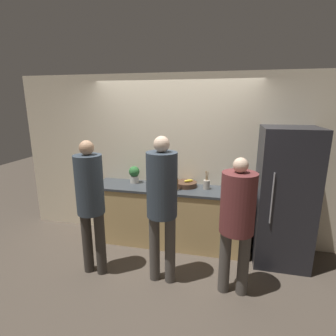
# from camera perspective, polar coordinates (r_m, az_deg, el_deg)

# --- Properties ---
(ground_plane) EXTENTS (14.00, 14.00, 0.00)m
(ground_plane) POSITION_cam_1_polar(r_m,az_deg,el_deg) (4.08, -0.44, -18.11)
(ground_plane) COLOR #4C4238
(wall_back) EXTENTS (5.20, 0.06, 2.60)m
(wall_back) POSITION_cam_1_polar(r_m,az_deg,el_deg) (4.14, 1.50, 1.90)
(wall_back) COLOR beige
(wall_back) RESTS_ON ground_plane
(counter) EXTENTS (2.39, 0.59, 0.93)m
(counter) POSITION_cam_1_polar(r_m,az_deg,el_deg) (4.14, 0.63, -10.28)
(counter) COLOR tan
(counter) RESTS_ON ground_plane
(refrigerator) EXTENTS (0.71, 0.73, 1.88)m
(refrigerator) POSITION_cam_1_polar(r_m,az_deg,el_deg) (3.88, 23.94, -5.78)
(refrigerator) COLOR #232328
(refrigerator) RESTS_ON ground_plane
(person_left) EXTENTS (0.34, 0.34, 1.75)m
(person_left) POSITION_cam_1_polar(r_m,az_deg,el_deg) (3.38, -16.54, -6.20)
(person_left) COLOR #38332D
(person_left) RESTS_ON ground_plane
(person_center) EXTENTS (0.36, 0.36, 1.82)m
(person_center) POSITION_cam_1_polar(r_m,az_deg,el_deg) (3.07, -1.33, -6.50)
(person_center) COLOR #4C4742
(person_center) RESTS_ON ground_plane
(person_right) EXTENTS (0.38, 0.38, 1.62)m
(person_right) POSITION_cam_1_polar(r_m,az_deg,el_deg) (3.01, 14.84, -9.76)
(person_right) COLOR #4C4742
(person_right) RESTS_ON ground_plane
(fruit_bowl) EXTENTS (0.33, 0.33, 0.11)m
(fruit_bowl) POSITION_cam_1_polar(r_m,az_deg,el_deg) (4.01, 3.94, -3.51)
(fruit_bowl) COLOR #4C3323
(fruit_bowl) RESTS_ON counter
(utensil_crock) EXTENTS (0.10, 0.10, 0.27)m
(utensil_crock) POSITION_cam_1_polar(r_m,az_deg,el_deg) (3.92, 8.38, -3.50)
(utensil_crock) COLOR #ADA393
(utensil_crock) RESTS_ON counter
(bottle_dark) EXTENTS (0.07, 0.07, 0.24)m
(bottle_dark) POSITION_cam_1_polar(r_m,az_deg,el_deg) (4.07, 0.07, -2.39)
(bottle_dark) COLOR #333338
(bottle_dark) RESTS_ON counter
(bottle_amber) EXTENTS (0.05, 0.05, 0.26)m
(bottle_amber) POSITION_cam_1_polar(r_m,az_deg,el_deg) (3.81, 1.84, -3.43)
(bottle_amber) COLOR brown
(bottle_amber) RESTS_ON counter
(cup_black) EXTENTS (0.08, 0.08, 0.10)m
(cup_black) POSITION_cam_1_polar(r_m,az_deg,el_deg) (3.88, -4.20, -3.91)
(cup_black) COLOR #28282D
(cup_black) RESTS_ON counter
(potted_plant) EXTENTS (0.17, 0.17, 0.27)m
(potted_plant) POSITION_cam_1_polar(r_m,az_deg,el_deg) (4.19, -7.35, -1.27)
(potted_plant) COLOR beige
(potted_plant) RESTS_ON counter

